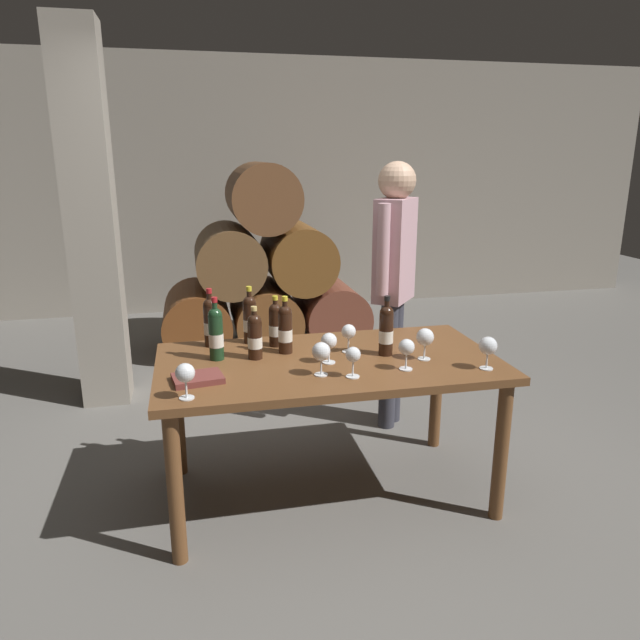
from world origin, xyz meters
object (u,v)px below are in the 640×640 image
wine_bottle_2 (285,329)px  wine_bottle_5 (211,322)px  wine_bottle_1 (250,319)px  sommelier_presenting (394,271)px  wine_glass_6 (407,348)px  wine_glass_1 (353,356)px  wine_glass_2 (349,333)px  wine_bottle_3 (386,330)px  wine_glass_3 (425,338)px  dining_table (329,376)px  wine_bottle_6 (216,333)px  wine_glass_0 (185,374)px  wine_glass_7 (488,346)px  tasting_notebook (198,378)px  wine_bottle_0 (255,336)px  wine_bottle_4 (276,324)px  wine_glass_5 (329,342)px  wine_glass_4 (321,352)px

wine_bottle_2 → wine_bottle_5: wine_bottle_5 is taller
wine_bottle_1 → sommelier_presenting: size_ratio=0.18×
wine_bottle_2 → wine_glass_6: (0.52, -0.37, -0.02)m
wine_glass_1 → wine_glass_2: 0.36m
wine_bottle_3 → sommelier_presenting: 0.81m
wine_bottle_3 → wine_glass_3: 0.20m
dining_table → wine_bottle_1: bearing=134.5°
wine_bottle_6 → wine_glass_0: size_ratio=2.05×
wine_glass_7 → tasting_notebook: (-1.35, 0.13, -0.10)m
wine_bottle_3 → wine_glass_1: wine_bottle_3 is taller
wine_glass_6 → dining_table: bearing=146.0°
dining_table → wine_bottle_0: bearing=165.2°
wine_bottle_0 → wine_glass_7: 1.13m
wine_bottle_4 → wine_glass_0: (-0.47, -0.63, -0.01)m
wine_glass_1 → wine_glass_2: (0.07, 0.35, 0.00)m
wine_glass_5 → wine_glass_6: wine_glass_5 is taller
wine_bottle_0 → wine_glass_6: (0.68, -0.31, -0.01)m
wine_bottle_3 → wine_bottle_6: (-0.85, 0.12, 0.00)m
wine_glass_5 → wine_glass_6: size_ratio=1.01×
wine_bottle_5 → wine_glass_1: size_ratio=2.16×
wine_bottle_2 → sommelier_presenting: bearing=37.1°
wine_glass_5 → wine_bottle_1: bearing=129.9°
wine_glass_0 → wine_glass_6: bearing=7.2°
wine_glass_1 → sommelier_presenting: (0.55, 1.01, 0.18)m
wine_bottle_3 → wine_glass_3: (0.17, -0.11, -0.02)m
wine_glass_1 → wine_glass_3: 0.44m
wine_bottle_6 → wine_glass_5: (0.54, -0.17, -0.03)m
wine_bottle_0 → tasting_notebook: 0.40m
wine_glass_4 → wine_bottle_5: bearing=131.0°
wine_bottle_2 → wine_glass_7: wine_bottle_2 is taller
wine_glass_0 → tasting_notebook: bearing=75.3°
wine_glass_2 → sommelier_presenting: 0.83m
wine_glass_1 → sommelier_presenting: sommelier_presenting is taller
wine_glass_1 → wine_glass_7: (0.65, -0.03, 0.01)m
wine_bottle_1 → wine_glass_7: (1.06, -0.66, -0.02)m
wine_bottle_0 → wine_bottle_4: size_ratio=0.98×
wine_bottle_0 → wine_bottle_6: (-0.19, 0.03, 0.02)m
wine_glass_0 → sommelier_presenting: size_ratio=0.09×
tasting_notebook → sommelier_presenting: (1.25, 0.91, 0.27)m
wine_bottle_4 → wine_glass_4: size_ratio=1.72×
wine_glass_5 → wine_bottle_0: bearing=157.3°
wine_bottle_6 → tasting_notebook: wine_bottle_6 is taller
wine_glass_3 → dining_table: bearing=167.5°
wine_glass_0 → tasting_notebook: wine_glass_0 is taller
wine_bottle_4 → wine_glass_2: wine_bottle_4 is taller
wine_bottle_2 → wine_glass_4: wine_bottle_2 is taller
wine_bottle_5 → wine_bottle_6: size_ratio=0.98×
wine_glass_7 → tasting_notebook: size_ratio=0.73×
wine_bottle_0 → wine_glass_4: wine_bottle_0 is taller
wine_bottle_4 → wine_glass_2: (0.35, -0.19, -0.01)m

